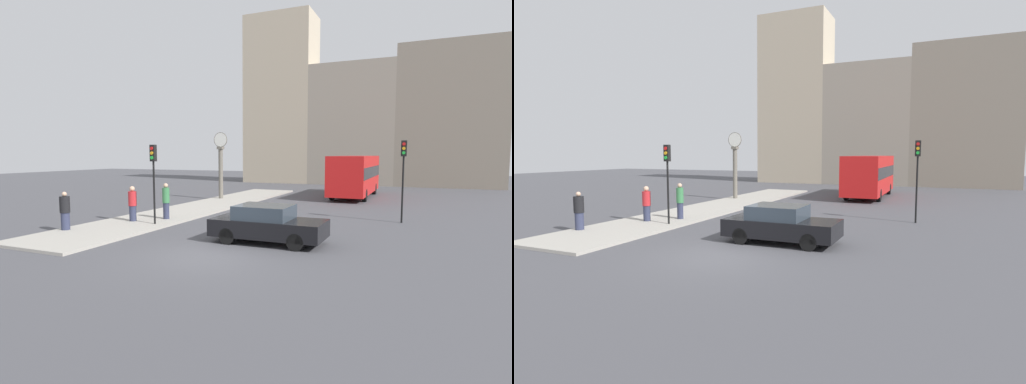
{
  "view_description": "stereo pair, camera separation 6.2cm",
  "coord_description": "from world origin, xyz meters",
  "views": [
    {
      "loc": [
        6.48,
        -11.24,
        3.33
      ],
      "look_at": [
        -1.71,
        7.94,
        1.35
      ],
      "focal_mm": 28.0,
      "sensor_mm": 36.0,
      "label": 1
    },
    {
      "loc": [
        6.53,
        -11.21,
        3.33
      ],
      "look_at": [
        -1.71,
        7.94,
        1.35
      ],
      "focal_mm": 28.0,
      "sensor_mm": 36.0,
      "label": 2
    }
  ],
  "objects": [
    {
      "name": "building_row",
      "position": [
        -0.86,
        34.14,
        7.85
      ],
      "size": [
        27.04,
        5.0,
        19.18
      ],
      "color": "#B7A88E",
      "rests_on": "ground_plane"
    },
    {
      "name": "street_clock",
      "position": [
        -7.27,
        14.43,
        2.51
      ],
      "size": [
        1.06,
        0.41,
        4.78
      ],
      "color": "#666056",
      "rests_on": "sidewalk_corner"
    },
    {
      "name": "ground_plane",
      "position": [
        0.0,
        0.0,
        0.0
      ],
      "size": [
        120.0,
        120.0,
        0.0
      ],
      "primitive_type": "plane",
      "color": "#47474C"
    },
    {
      "name": "bus_distant",
      "position": [
        1.41,
        20.16,
        1.81
      ],
      "size": [
        2.61,
        9.08,
        3.19
      ],
      "color": "red",
      "rests_on": "ground_plane"
    },
    {
      "name": "pedestrian_green_hoodie",
      "position": [
        -5.39,
        5.13,
        1.01
      ],
      "size": [
        0.35,
        0.35,
        1.78
      ],
      "color": "#2D334C",
      "rests_on": "sidewalk_corner"
    },
    {
      "name": "pedestrian_red_top",
      "position": [
        -6.48,
        3.96,
        0.95
      ],
      "size": [
        0.39,
        0.39,
        1.69
      ],
      "color": "#2D334C",
      "rests_on": "sidewalk_corner"
    },
    {
      "name": "sedan_car",
      "position": [
        1.06,
        2.55,
        0.71
      ],
      "size": [
        4.25,
        1.88,
        1.42
      ],
      "color": "black",
      "rests_on": "ground_plane"
    },
    {
      "name": "pedestrian_black_jacket",
      "position": [
        -7.61,
        1.03,
        0.91
      ],
      "size": [
        0.42,
        0.42,
        1.63
      ],
      "color": "#2D334C",
      "rests_on": "sidewalk_corner"
    },
    {
      "name": "sidewalk_corner",
      "position": [
        -6.21,
        10.23,
        0.06
      ],
      "size": [
        3.77,
        24.45,
        0.11
      ],
      "primitive_type": "cube",
      "color": "#A39E93",
      "rests_on": "ground_plane"
    },
    {
      "name": "traffic_light_near",
      "position": [
        -5.02,
        3.72,
        2.73
      ],
      "size": [
        0.26,
        0.24,
        3.65
      ],
      "color": "black",
      "rests_on": "sidewalk_corner"
    },
    {
      "name": "traffic_light_far",
      "position": [
        5.46,
        9.18,
        2.84
      ],
      "size": [
        0.26,
        0.24,
        3.98
      ],
      "color": "black",
      "rests_on": "ground_plane"
    }
  ]
}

